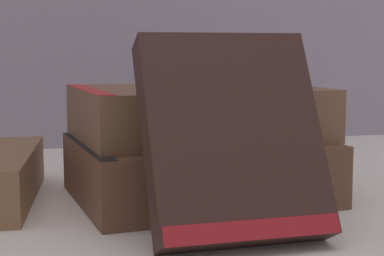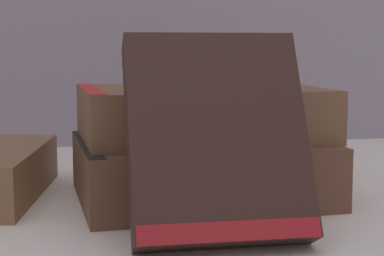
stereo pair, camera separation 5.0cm
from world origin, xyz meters
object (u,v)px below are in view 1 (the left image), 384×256
book_flat_top (191,113)px  pocket_watch (244,83)px  book_leaning_front (233,145)px  reading_glasses (127,164)px  book_flat_bottom (191,169)px

book_flat_top → pocket_watch: size_ratio=3.28×
book_leaning_front → reading_glasses: bearing=93.9°
book_flat_top → book_leaning_front: book_leaning_front is taller
book_flat_top → reading_glasses: bearing=96.7°
book_flat_bottom → pocket_watch: bearing=0.5°
book_flat_top → reading_glasses: (-0.03, 0.15, -0.07)m
pocket_watch → reading_glasses: pocket_watch is taller
book_flat_bottom → book_flat_top: size_ratio=1.02×
book_flat_bottom → book_leaning_front: (-0.01, -0.12, 0.04)m
pocket_watch → book_leaning_front: bearing=-113.4°
book_flat_top → reading_glasses: 0.16m
book_flat_bottom → book_leaning_front: bearing=-97.0°
book_flat_top → book_leaning_front: (-0.01, -0.13, -0.01)m
book_leaning_front → book_flat_bottom: bearing=87.3°
pocket_watch → reading_glasses: size_ratio=0.61×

